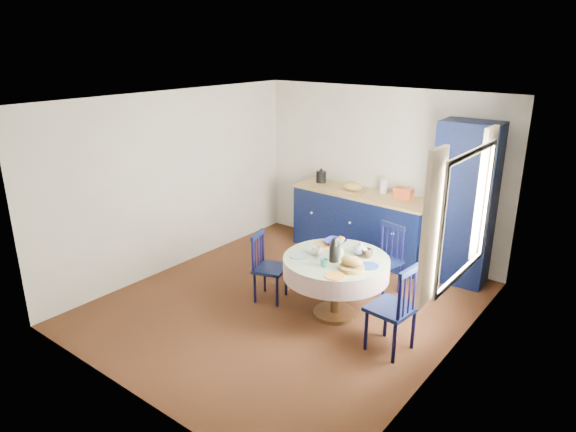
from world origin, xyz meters
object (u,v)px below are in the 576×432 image
(dining_table, at_px, (337,268))
(mug_c, at_px, (367,253))
(chair_left, at_px, (268,266))
(pantry_cabinet, at_px, (464,204))
(kitchen_counter, at_px, (361,222))
(mug_b, at_px, (324,263))
(cobalt_bowl, at_px, (335,242))
(mug_a, at_px, (317,251))
(mug_d, at_px, (340,243))
(chair_right, at_px, (395,307))
(chair_far, at_px, (384,259))

(dining_table, relative_size, mug_c, 9.31)
(dining_table, distance_m, chair_left, 0.94)
(pantry_cabinet, bearing_deg, kitchen_counter, 177.16)
(kitchen_counter, relative_size, pantry_cabinet, 1.03)
(mug_b, distance_m, cobalt_bowl, 0.65)
(pantry_cabinet, relative_size, mug_a, 17.03)
(mug_d, bearing_deg, chair_right, -28.88)
(kitchen_counter, bearing_deg, dining_table, -66.18)
(pantry_cabinet, bearing_deg, chair_left, -133.89)
(mug_b, bearing_deg, mug_a, 138.35)
(dining_table, relative_size, chair_left, 1.41)
(pantry_cabinet, height_order, dining_table, pantry_cabinet)
(chair_left, bearing_deg, pantry_cabinet, -57.30)
(pantry_cabinet, bearing_deg, cobalt_bowl, -127.39)
(mug_b, bearing_deg, kitchen_counter, 109.21)
(dining_table, bearing_deg, mug_c, 40.62)
(dining_table, distance_m, mug_d, 0.40)
(dining_table, relative_size, chair_right, 1.22)
(kitchen_counter, distance_m, mug_b, 2.26)
(pantry_cabinet, height_order, mug_d, pantry_cabinet)
(kitchen_counter, height_order, pantry_cabinet, pantry_cabinet)
(pantry_cabinet, relative_size, mug_c, 16.39)
(dining_table, distance_m, mug_a, 0.30)
(chair_right, xyz_separation_m, mug_c, (-0.61, 0.48, 0.28))
(kitchen_counter, distance_m, chair_far, 1.28)
(chair_far, relative_size, mug_d, 9.18)
(pantry_cabinet, xyz_separation_m, chair_left, (-1.68, -2.04, -0.64))
(mug_b, relative_size, cobalt_bowl, 0.34)
(mug_a, height_order, mug_c, mug_c)
(kitchen_counter, relative_size, chair_right, 2.20)
(dining_table, bearing_deg, mug_d, 116.93)
(mug_c, bearing_deg, chair_left, -161.70)
(mug_a, xyz_separation_m, mug_c, (0.50, 0.29, 0.00))
(kitchen_counter, xyz_separation_m, pantry_cabinet, (1.50, 0.04, 0.58))
(chair_left, distance_m, mug_c, 1.29)
(mug_d, bearing_deg, pantry_cabinet, 58.82)
(dining_table, bearing_deg, kitchen_counter, 111.65)
(pantry_cabinet, relative_size, chair_right, 2.14)
(mug_a, bearing_deg, chair_left, -171.23)
(pantry_cabinet, distance_m, mug_a, 2.20)
(mug_a, relative_size, mug_c, 0.96)
(dining_table, distance_m, chair_far, 0.93)
(chair_left, distance_m, mug_b, 0.99)
(kitchen_counter, bearing_deg, chair_right, -50.20)
(mug_c, bearing_deg, chair_right, -37.79)
(chair_right, relative_size, mug_b, 11.28)
(mug_c, xyz_separation_m, mug_d, (-0.43, 0.10, -0.01))
(pantry_cabinet, height_order, chair_right, pantry_cabinet)
(kitchen_counter, relative_size, mug_b, 24.82)
(chair_left, relative_size, mug_b, 9.75)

